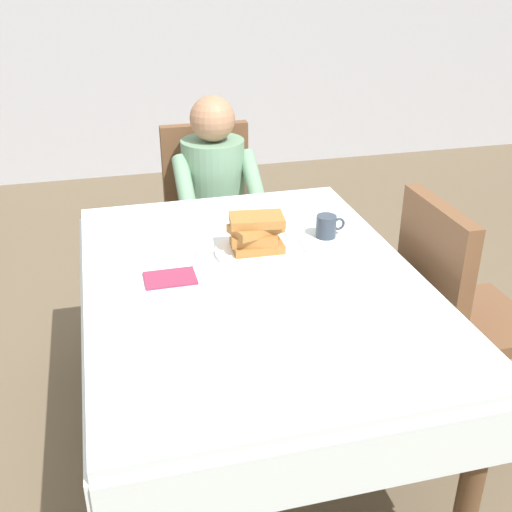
{
  "coord_description": "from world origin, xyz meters",
  "views": [
    {
      "loc": [
        -0.45,
        -1.79,
        1.74
      ],
      "look_at": [
        0.02,
        0.05,
        0.79
      ],
      "focal_mm": 44.14,
      "sensor_mm": 36.0,
      "label": 1
    }
  ],
  "objects_px": {
    "plate_breakfast": "(254,251)",
    "fork_left_of_plate": "(203,261)",
    "dining_table_main": "(253,300)",
    "syrup_pitcher": "(165,231)",
    "diner_person": "(215,191)",
    "spoon_near_edge": "(265,300)",
    "chair_right_side": "(452,302)",
    "breakfast_stack": "(256,233)",
    "cup_coffee": "(327,226)",
    "chair_diner": "(210,206)",
    "knife_right_of_plate": "(306,249)"
  },
  "relations": [
    {
      "from": "chair_diner",
      "to": "knife_right_of_plate",
      "type": "distance_m",
      "value": 1.05
    },
    {
      "from": "diner_person",
      "to": "breakfast_stack",
      "type": "relative_size",
      "value": 5.43
    },
    {
      "from": "chair_right_side",
      "to": "dining_table_main",
      "type": "bearing_deg",
      "value": -90.0
    },
    {
      "from": "spoon_near_edge",
      "to": "plate_breakfast",
      "type": "bearing_deg",
      "value": 65.77
    },
    {
      "from": "chair_diner",
      "to": "chair_right_side",
      "type": "xyz_separation_m",
      "value": [
        0.7,
        -1.17,
        0.0
      ]
    },
    {
      "from": "chair_right_side",
      "to": "spoon_near_edge",
      "type": "bearing_deg",
      "value": -78.31
    },
    {
      "from": "knife_right_of_plate",
      "to": "syrup_pitcher",
      "type": "bearing_deg",
      "value": 68.76
    },
    {
      "from": "fork_left_of_plate",
      "to": "spoon_near_edge",
      "type": "bearing_deg",
      "value": -159.12
    },
    {
      "from": "cup_coffee",
      "to": "knife_right_of_plate",
      "type": "relative_size",
      "value": 0.56
    },
    {
      "from": "knife_right_of_plate",
      "to": "spoon_near_edge",
      "type": "xyz_separation_m",
      "value": [
        -0.24,
        -0.31,
        0.0
      ]
    },
    {
      "from": "dining_table_main",
      "to": "syrup_pitcher",
      "type": "distance_m",
      "value": 0.46
    },
    {
      "from": "breakfast_stack",
      "to": "cup_coffee",
      "type": "bearing_deg",
      "value": 12.56
    },
    {
      "from": "chair_diner",
      "to": "fork_left_of_plate",
      "type": "bearing_deg",
      "value": 78.24
    },
    {
      "from": "diner_person",
      "to": "fork_left_of_plate",
      "type": "bearing_deg",
      "value": 76.19
    },
    {
      "from": "syrup_pitcher",
      "to": "dining_table_main",
      "type": "bearing_deg",
      "value": -56.1
    },
    {
      "from": "plate_breakfast",
      "to": "spoon_near_edge",
      "type": "distance_m",
      "value": 0.34
    },
    {
      "from": "diner_person",
      "to": "plate_breakfast",
      "type": "xyz_separation_m",
      "value": [
        -0.02,
        -0.84,
        0.08
      ]
    },
    {
      "from": "plate_breakfast",
      "to": "breakfast_stack",
      "type": "relative_size",
      "value": 1.36
    },
    {
      "from": "plate_breakfast",
      "to": "cup_coffee",
      "type": "xyz_separation_m",
      "value": [
        0.3,
        0.07,
        0.03
      ]
    },
    {
      "from": "syrup_pitcher",
      "to": "spoon_near_edge",
      "type": "bearing_deg",
      "value": -65.01
    },
    {
      "from": "chair_diner",
      "to": "plate_breakfast",
      "type": "bearing_deg",
      "value": 88.75
    },
    {
      "from": "dining_table_main",
      "to": "cup_coffee",
      "type": "height_order",
      "value": "cup_coffee"
    },
    {
      "from": "syrup_pitcher",
      "to": "plate_breakfast",
      "type": "bearing_deg",
      "value": -33.4
    },
    {
      "from": "spoon_near_edge",
      "to": "cup_coffee",
      "type": "bearing_deg",
      "value": 33.03
    },
    {
      "from": "breakfast_stack",
      "to": "plate_breakfast",
      "type": "bearing_deg",
      "value": -148.1
    },
    {
      "from": "chair_right_side",
      "to": "breakfast_stack",
      "type": "xyz_separation_m",
      "value": [
        -0.72,
        0.18,
        0.29
      ]
    },
    {
      "from": "diner_person",
      "to": "plate_breakfast",
      "type": "bearing_deg",
      "value": 88.52
    },
    {
      "from": "spoon_near_edge",
      "to": "chair_diner",
      "type": "bearing_deg",
      "value": 70.89
    },
    {
      "from": "dining_table_main",
      "to": "chair_diner",
      "type": "relative_size",
      "value": 1.64
    },
    {
      "from": "plate_breakfast",
      "to": "syrup_pitcher",
      "type": "distance_m",
      "value": 0.35
    },
    {
      "from": "diner_person",
      "to": "fork_left_of_plate",
      "type": "distance_m",
      "value": 0.89
    },
    {
      "from": "breakfast_stack",
      "to": "fork_left_of_plate",
      "type": "xyz_separation_m",
      "value": [
        -0.2,
        -0.03,
        -0.08
      ]
    },
    {
      "from": "plate_breakfast",
      "to": "spoon_near_edge",
      "type": "relative_size",
      "value": 1.87
    },
    {
      "from": "breakfast_stack",
      "to": "syrup_pitcher",
      "type": "distance_m",
      "value": 0.36
    },
    {
      "from": "syrup_pitcher",
      "to": "diner_person",
      "type": "bearing_deg",
      "value": 64.22
    },
    {
      "from": "breakfast_stack",
      "to": "syrup_pitcher",
      "type": "height_order",
      "value": "breakfast_stack"
    },
    {
      "from": "chair_right_side",
      "to": "syrup_pitcher",
      "type": "bearing_deg",
      "value": -109.77
    },
    {
      "from": "chair_right_side",
      "to": "syrup_pitcher",
      "type": "relative_size",
      "value": 11.63
    },
    {
      "from": "dining_table_main",
      "to": "plate_breakfast",
      "type": "xyz_separation_m",
      "value": [
        0.05,
        0.17,
        0.1
      ]
    },
    {
      "from": "plate_breakfast",
      "to": "breakfast_stack",
      "type": "bearing_deg",
      "value": 31.9
    },
    {
      "from": "dining_table_main",
      "to": "chair_diner",
      "type": "xyz_separation_m",
      "value": [
        0.07,
        1.17,
        -0.12
      ]
    },
    {
      "from": "dining_table_main",
      "to": "spoon_near_edge",
      "type": "distance_m",
      "value": 0.18
    },
    {
      "from": "cup_coffee",
      "to": "dining_table_main",
      "type": "bearing_deg",
      "value": -145.01
    },
    {
      "from": "fork_left_of_plate",
      "to": "chair_right_side",
      "type": "bearing_deg",
      "value": -103.18
    },
    {
      "from": "fork_left_of_plate",
      "to": "chair_diner",
      "type": "bearing_deg",
      "value": -15.46
    },
    {
      "from": "plate_breakfast",
      "to": "fork_left_of_plate",
      "type": "bearing_deg",
      "value": -173.99
    },
    {
      "from": "plate_breakfast",
      "to": "fork_left_of_plate",
      "type": "relative_size",
      "value": 1.56
    },
    {
      "from": "plate_breakfast",
      "to": "cup_coffee",
      "type": "distance_m",
      "value": 0.31
    },
    {
      "from": "breakfast_stack",
      "to": "spoon_near_edge",
      "type": "bearing_deg",
      "value": -99.32
    },
    {
      "from": "chair_right_side",
      "to": "breakfast_stack",
      "type": "relative_size",
      "value": 4.51
    }
  ]
}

